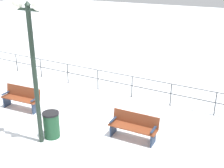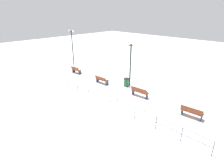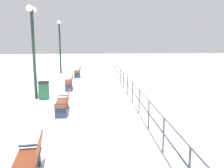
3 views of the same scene
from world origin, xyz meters
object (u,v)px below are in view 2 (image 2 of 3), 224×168
(lamppost_middle, at_px, (131,57))
(bench_nearest, at_px, (192,112))
(bench_second, at_px, (140,92))
(bench_third, at_px, (102,80))
(trash_bin, at_px, (126,82))
(lamppost_far, at_px, (72,43))
(bench_fourth, at_px, (76,70))

(lamppost_middle, bearing_deg, bench_nearest, -102.72)
(bench_second, bearing_deg, bench_nearest, -97.20)
(bench_nearest, xyz_separation_m, bench_third, (-0.05, 9.94, -0.01))
(trash_bin, bearing_deg, lamppost_middle, -14.97)
(bench_nearest, bearing_deg, lamppost_middle, 73.05)
(bench_second, distance_m, lamppost_far, 13.15)
(bench_third, relative_size, lamppost_far, 0.33)
(bench_fourth, height_order, trash_bin, trash_bin)
(bench_fourth, bearing_deg, bench_second, -95.42)
(bench_third, height_order, lamppost_middle, lamppost_middle)
(bench_second, height_order, lamppost_far, lamppost_far)
(bench_third, distance_m, bench_fourth, 4.96)
(bench_fourth, relative_size, trash_bin, 1.58)
(lamppost_far, bearing_deg, lamppost_middle, -90.00)
(bench_fourth, xyz_separation_m, lamppost_middle, (1.59, -7.53, 2.70))
(bench_third, height_order, trash_bin, trash_bin)
(bench_second, bearing_deg, bench_fourth, 85.43)
(lamppost_middle, bearing_deg, bench_fourth, 101.92)
(lamppost_far, bearing_deg, bench_second, -96.65)
(bench_nearest, bearing_deg, bench_second, 83.74)
(bench_fourth, xyz_separation_m, lamppost_far, (1.59, 2.81, 2.93))
(bench_nearest, relative_size, bench_second, 0.97)
(bench_second, bearing_deg, bench_third, 87.45)
(lamppost_far, distance_m, trash_bin, 10.65)
(bench_nearest, xyz_separation_m, trash_bin, (1.25, 7.48, -0.01))
(lamppost_middle, relative_size, lamppost_far, 0.90)
(bench_fourth, height_order, lamppost_far, lamppost_far)
(bench_second, relative_size, bench_third, 1.03)
(bench_third, relative_size, lamppost_middle, 0.37)
(bench_nearest, relative_size, trash_bin, 1.83)
(lamppost_far, relative_size, trash_bin, 5.56)
(bench_second, bearing_deg, trash_bin, 61.77)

